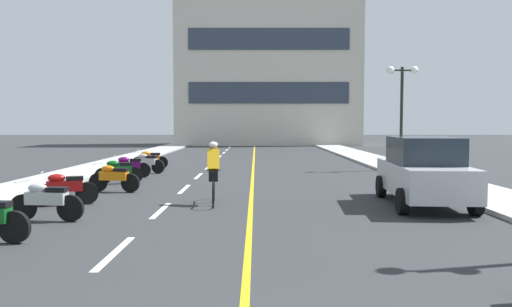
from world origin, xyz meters
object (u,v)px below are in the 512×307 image
at_px(motorcycle_4, 111,177).
at_px(motorcycle_6, 126,166).
at_px(parked_car_near, 421,171).
at_px(motorcycle_7, 145,162).
at_px(street_lamp_mid, 400,93).
at_px(motorcycle_3, 62,188).
at_px(motorcycle_8, 148,159).
at_px(motorcycle_5, 116,171).
at_px(motorcycle_2, 44,200).
at_px(cyclist_rider, 211,172).

bearing_deg(motorcycle_4, motorcycle_6, 98.06).
bearing_deg(motorcycle_6, parked_car_near, -34.22).
bearing_deg(motorcycle_7, street_lamp_mid, 6.02).
bearing_deg(motorcycle_3, motorcycle_8, 90.04).
height_order(motorcycle_5, motorcycle_7, same).
xyz_separation_m(motorcycle_2, cyclist_rider, (3.54, 2.27, 0.41)).
distance_m(motorcycle_3, cyclist_rider, 3.97).
xyz_separation_m(street_lamp_mid, motorcycle_2, (-11.41, -11.80, -3.11)).
xyz_separation_m(motorcycle_7, cyclist_rider, (3.66, -8.31, 0.41)).
bearing_deg(motorcycle_2, street_lamp_mid, 45.97).
distance_m(motorcycle_2, motorcycle_7, 10.58).
distance_m(motorcycle_2, motorcycle_8, 12.55).
relative_size(street_lamp_mid, motorcycle_4, 2.77).
distance_m(motorcycle_6, cyclist_rider, 7.49).
bearing_deg(motorcycle_3, parked_car_near, 0.30).
height_order(motorcycle_8, cyclist_rider, cyclist_rider).
bearing_deg(street_lamp_mid, motorcycle_5, -156.53).
relative_size(motorcycle_2, cyclist_rider, 0.96).
relative_size(parked_car_near, motorcycle_4, 2.55).
height_order(motorcycle_2, motorcycle_6, same).
bearing_deg(motorcycle_4, cyclist_rider, -34.91).
height_order(street_lamp_mid, parked_car_near, street_lamp_mid).
xyz_separation_m(motorcycle_7, motorcycle_8, (-0.29, 1.96, 0.00)).
height_order(motorcycle_4, motorcycle_6, same).
relative_size(motorcycle_5, motorcycle_6, 0.99).
relative_size(motorcycle_2, motorcycle_7, 1.04).
relative_size(motorcycle_5, motorcycle_8, 0.97).
bearing_deg(motorcycle_4, motorcycle_7, 92.72).
height_order(street_lamp_mid, motorcycle_4, street_lamp_mid).
bearing_deg(parked_car_near, motorcycle_4, 164.42).
distance_m(motorcycle_5, motorcycle_8, 5.82).
relative_size(parked_car_near, motorcycle_3, 2.63).
bearing_deg(motorcycle_3, street_lamp_mid, 39.45).
relative_size(motorcycle_3, motorcycle_5, 0.99).
height_order(street_lamp_mid, motorcycle_3, street_lamp_mid).
height_order(motorcycle_4, cyclist_rider, cyclist_rider).
bearing_deg(motorcycle_5, parked_car_near, -25.99).
height_order(street_lamp_mid, motorcycle_6, street_lamp_mid).
height_order(motorcycle_4, motorcycle_7, same).
bearing_deg(motorcycle_8, motorcycle_2, -88.10).
height_order(motorcycle_3, motorcycle_6, same).
bearing_deg(street_lamp_mid, motorcycle_6, -164.95).
bearing_deg(motorcycle_8, motorcycle_5, -88.67).
relative_size(motorcycle_7, cyclist_rider, 0.93).
height_order(motorcycle_3, motorcycle_7, same).
distance_m(motorcycle_3, motorcycle_5, 4.65).
relative_size(motorcycle_3, motorcycle_4, 0.97).
bearing_deg(motorcycle_3, motorcycle_5, 88.42).
relative_size(motorcycle_5, cyclist_rider, 0.93).
relative_size(motorcycle_4, cyclist_rider, 0.96).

